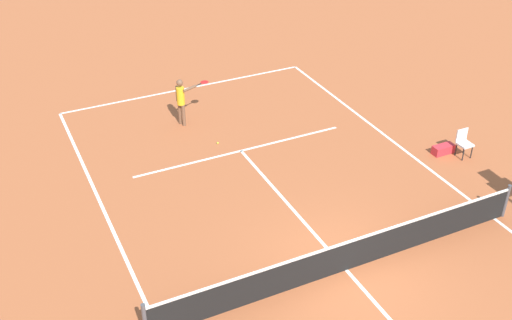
{
  "coord_description": "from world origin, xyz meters",
  "views": [
    {
      "loc": [
        7.33,
        9.92,
        10.96
      ],
      "look_at": [
        0.35,
        -4.66,
        0.8
      ],
      "focal_mm": 43.84,
      "sensor_mm": 36.0,
      "label": 1
    }
  ],
  "objects_px": {
    "courtside_chair_mid": "(464,142)",
    "equipment_bag": "(443,149)",
    "player_serving": "(182,98)",
    "tennis_ball": "(218,143)"
  },
  "relations": [
    {
      "from": "courtside_chair_mid",
      "to": "equipment_bag",
      "type": "height_order",
      "value": "courtside_chair_mid"
    },
    {
      "from": "player_serving",
      "to": "tennis_ball",
      "type": "distance_m",
      "value": 2.18
    },
    {
      "from": "player_serving",
      "to": "equipment_bag",
      "type": "height_order",
      "value": "player_serving"
    },
    {
      "from": "player_serving",
      "to": "courtside_chair_mid",
      "type": "relative_size",
      "value": 1.87
    },
    {
      "from": "tennis_ball",
      "to": "courtside_chair_mid",
      "type": "height_order",
      "value": "courtside_chair_mid"
    },
    {
      "from": "player_serving",
      "to": "tennis_ball",
      "type": "bearing_deg",
      "value": -4.48
    },
    {
      "from": "tennis_ball",
      "to": "equipment_bag",
      "type": "height_order",
      "value": "equipment_bag"
    },
    {
      "from": "equipment_bag",
      "to": "courtside_chair_mid",
      "type": "bearing_deg",
      "value": 138.81
    },
    {
      "from": "player_serving",
      "to": "tennis_ball",
      "type": "height_order",
      "value": "player_serving"
    },
    {
      "from": "tennis_ball",
      "to": "courtside_chair_mid",
      "type": "xyz_separation_m",
      "value": [
        -7.03,
        4.22,
        0.5
      ]
    }
  ]
}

